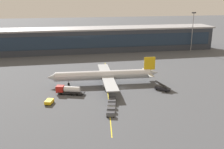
{
  "coord_description": "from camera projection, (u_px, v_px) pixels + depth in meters",
  "views": [
    {
      "loc": [
        -22.99,
        -98.46,
        36.5
      ],
      "look_at": [
        -3.33,
        4.65,
        4.5
      ],
      "focal_mm": 42.15,
      "sensor_mm": 36.0,
      "label": 1
    }
  ],
  "objects": [
    {
      "name": "terminal_building",
      "position": [
        82.0,
        40.0,
        173.81
      ],
      "size": [
        180.99,
        19.87,
        15.55
      ],
      "color": "#2D333D",
      "rests_on": "ground_plane"
    },
    {
      "name": "apron_light_mast_0",
      "position": [
        193.0,
        29.0,
        173.52
      ],
      "size": [
        2.8,
        0.5,
        25.58
      ],
      "color": "gray",
      "rests_on": "ground_plane"
    },
    {
      "name": "baggage_cart_1",
      "position": [
        111.0,
        110.0,
        84.87
      ],
      "size": [
        2.93,
        2.14,
        1.48
      ],
      "color": "#595B60",
      "rests_on": "ground_plane"
    },
    {
      "name": "apron_lead_in_line",
      "position": [
        107.0,
        87.0,
        108.11
      ],
      "size": [
        11.49,
        79.26,
        0.01
      ],
      "primitive_type": "cube",
      "rotation": [
        0.0,
        0.0,
        -0.14
      ],
      "color": "yellow",
      "rests_on": "ground_plane"
    },
    {
      "name": "pushback_tug",
      "position": [
        49.0,
        102.0,
        91.32
      ],
      "size": [
        3.35,
        4.32,
        1.4
      ],
      "color": "yellow",
      "rests_on": "ground_plane"
    },
    {
      "name": "baggage_cart_2",
      "position": [
        111.0,
        106.0,
        87.92
      ],
      "size": [
        2.93,
        2.14,
        1.48
      ],
      "color": "#B2B7BC",
      "rests_on": "ground_plane"
    },
    {
      "name": "baggage_cart_4",
      "position": [
        112.0,
        99.0,
        94.04
      ],
      "size": [
        2.93,
        2.14,
        1.48
      ],
      "color": "#595B60",
      "rests_on": "ground_plane"
    },
    {
      "name": "ground_plane",
      "position": [
        122.0,
        88.0,
        107.27
      ],
      "size": [
        700.0,
        700.0,
        0.0
      ],
      "primitive_type": "plane",
      "color": "#47494F"
    },
    {
      "name": "baggage_cart_0",
      "position": [
        111.0,
        114.0,
        81.81
      ],
      "size": [
        2.93,
        2.14,
        1.48
      ],
      "color": "#595B60",
      "rests_on": "ground_plane"
    },
    {
      "name": "belt_loader",
      "position": [
        162.0,
        88.0,
        103.92
      ],
      "size": [
        5.62,
        6.0,
        3.49
      ],
      "color": "black",
      "rests_on": "ground_plane"
    },
    {
      "name": "main_airliner",
      "position": [
        104.0,
        75.0,
        111.26
      ],
      "size": [
        47.82,
        38.24,
        11.04
      ],
      "color": "#B2B7BC",
      "rests_on": "ground_plane"
    },
    {
      "name": "fuel_tanker",
      "position": [
        68.0,
        90.0,
        99.91
      ],
      "size": [
        11.03,
        5.84,
        3.25
      ],
      "color": "#232326",
      "rests_on": "ground_plane"
    },
    {
      "name": "baggage_cart_3",
      "position": [
        112.0,
        102.0,
        90.98
      ],
      "size": [
        2.93,
        2.14,
        1.48
      ],
      "color": "#595B60",
      "rests_on": "ground_plane"
    }
  ]
}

